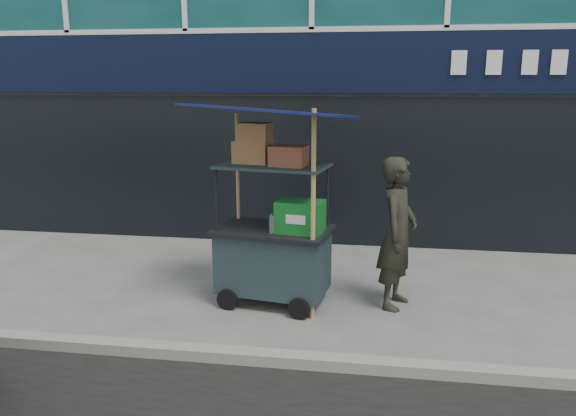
# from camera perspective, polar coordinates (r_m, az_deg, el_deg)

# --- Properties ---
(ground) EXTENTS (80.00, 80.00, 0.00)m
(ground) POSITION_cam_1_polar(r_m,az_deg,el_deg) (5.77, -2.23, -14.55)
(ground) COLOR #60605C
(ground) RESTS_ON ground
(curb) EXTENTS (80.00, 0.18, 0.12)m
(curb) POSITION_cam_1_polar(r_m,az_deg,el_deg) (5.57, -2.63, -14.94)
(curb) COLOR gray
(curb) RESTS_ON ground
(vendor_cart) EXTENTS (1.97, 1.54, 2.42)m
(vendor_cart) POSITION_cam_1_polar(r_m,az_deg,el_deg) (6.68, -1.39, -2.82)
(vendor_cart) COLOR #19262B
(vendor_cart) RESTS_ON ground
(vendor_man) EXTENTS (0.61, 0.76, 1.80)m
(vendor_man) POSITION_cam_1_polar(r_m,az_deg,el_deg) (6.70, 11.08, -2.53)
(vendor_man) COLOR black
(vendor_man) RESTS_ON ground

